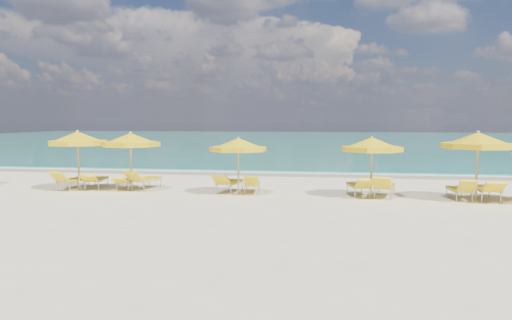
# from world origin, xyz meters

# --- Properties ---
(ground_plane) EXTENTS (120.00, 120.00, 0.00)m
(ground_plane) POSITION_xyz_m (0.00, 0.00, 0.00)
(ground_plane) COLOR beige
(ocean) EXTENTS (120.00, 80.00, 0.30)m
(ocean) POSITION_xyz_m (0.00, 48.00, 0.00)
(ocean) COLOR #157964
(ocean) RESTS_ON ground
(wet_sand_band) EXTENTS (120.00, 2.60, 0.01)m
(wet_sand_band) POSITION_xyz_m (0.00, 7.40, 0.00)
(wet_sand_band) COLOR tan
(wet_sand_band) RESTS_ON ground
(foam_line) EXTENTS (120.00, 1.20, 0.03)m
(foam_line) POSITION_xyz_m (0.00, 8.20, 0.00)
(foam_line) COLOR white
(foam_line) RESTS_ON ground
(whitecap_near) EXTENTS (14.00, 0.36, 0.05)m
(whitecap_near) POSITION_xyz_m (-6.00, 17.00, 0.00)
(whitecap_near) COLOR white
(whitecap_near) RESTS_ON ground
(whitecap_far) EXTENTS (18.00, 0.30, 0.05)m
(whitecap_far) POSITION_xyz_m (8.00, 24.00, 0.00)
(whitecap_far) COLOR white
(whitecap_far) RESTS_ON ground
(umbrella_2) EXTENTS (2.80, 2.80, 2.41)m
(umbrella_2) POSITION_xyz_m (-7.01, 0.22, 2.06)
(umbrella_2) COLOR tan
(umbrella_2) RESTS_ON ground
(umbrella_3) EXTENTS (2.79, 2.79, 2.36)m
(umbrella_3) POSITION_xyz_m (-4.84, 0.36, 2.01)
(umbrella_3) COLOR tan
(umbrella_3) RESTS_ON ground
(umbrella_4) EXTENTS (2.85, 2.85, 2.19)m
(umbrella_4) POSITION_xyz_m (-0.44, 0.03, 1.87)
(umbrella_4) COLOR tan
(umbrella_4) RESTS_ON ground
(umbrella_5) EXTENTS (2.64, 2.64, 2.25)m
(umbrella_5) POSITION_xyz_m (4.46, 0.09, 1.92)
(umbrella_5) COLOR tan
(umbrella_5) RESTS_ON ground
(umbrella_6) EXTENTS (2.78, 2.78, 2.45)m
(umbrella_6) POSITION_xyz_m (8.02, -0.11, 2.09)
(umbrella_6) COLOR tan
(umbrella_6) RESTS_ON ground
(lounger_2_left) EXTENTS (0.87, 1.90, 0.84)m
(lounger_2_left) POSITION_xyz_m (-7.38, 0.41, 0.23)
(lounger_2_left) COLOR #A5A8AD
(lounger_2_left) RESTS_ON ground
(lounger_2_right) EXTENTS (0.87, 1.94, 0.70)m
(lounger_2_right) POSITION_xyz_m (-6.56, 0.79, 0.22)
(lounger_2_right) COLOR #A5A8AD
(lounger_2_right) RESTS_ON ground
(lounger_3_left) EXTENTS (0.60, 1.68, 0.62)m
(lounger_3_left) POSITION_xyz_m (-5.19, 0.75, 0.19)
(lounger_3_left) COLOR #A5A8AD
(lounger_3_left) RESTS_ON ground
(lounger_3_right) EXTENTS (0.99, 2.00, 0.86)m
(lounger_3_right) POSITION_xyz_m (-4.48, 0.94, 0.24)
(lounger_3_right) COLOR #A5A8AD
(lounger_3_right) RESTS_ON ground
(lounger_4_left) EXTENTS (0.92, 1.97, 0.81)m
(lounger_4_left) POSITION_xyz_m (-0.91, 0.62, 0.23)
(lounger_4_left) COLOR #A5A8AD
(lounger_4_left) RESTS_ON ground
(lounger_4_right) EXTENTS (0.71, 1.67, 0.77)m
(lounger_4_right) POSITION_xyz_m (0.00, 0.58, 0.20)
(lounger_4_right) COLOR #A5A8AD
(lounger_4_right) RESTS_ON ground
(lounger_5_left) EXTENTS (0.99, 2.00, 0.79)m
(lounger_5_left) POSITION_xyz_m (4.04, 0.46, 0.23)
(lounger_5_left) COLOR #A5A8AD
(lounger_5_left) RESTS_ON ground
(lounger_5_right) EXTENTS (0.97, 1.94, 0.87)m
(lounger_5_right) POSITION_xyz_m (4.96, 0.33, 0.23)
(lounger_5_right) COLOR #A5A8AD
(lounger_5_right) RESTS_ON ground
(lounger_6_left) EXTENTS (0.72, 1.73, 0.84)m
(lounger_6_left) POSITION_xyz_m (7.53, 0.12, 0.22)
(lounger_6_left) COLOR #A5A8AD
(lounger_6_left) RESTS_ON ground
(lounger_6_right) EXTENTS (0.70, 2.05, 0.84)m
(lounger_6_right) POSITION_xyz_m (8.41, 0.10, 0.25)
(lounger_6_right) COLOR #A5A8AD
(lounger_6_right) RESTS_ON ground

